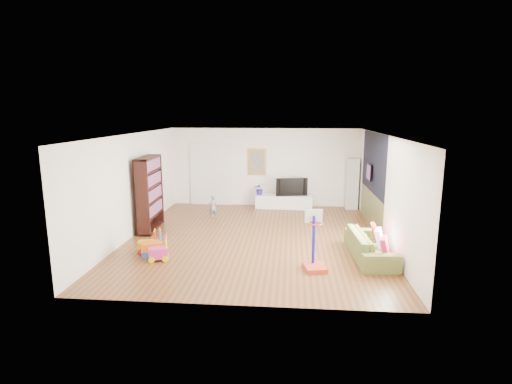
# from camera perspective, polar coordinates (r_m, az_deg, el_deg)

# --- Properties ---
(floor) EXTENTS (6.50, 7.50, 0.00)m
(floor) POSITION_cam_1_polar(r_m,az_deg,el_deg) (10.58, -0.19, -6.55)
(floor) COLOR brown
(floor) RESTS_ON ground
(ceiling) EXTENTS (6.50, 7.50, 0.00)m
(ceiling) POSITION_cam_1_polar(r_m,az_deg,el_deg) (10.07, -0.20, 8.22)
(ceiling) COLOR white
(ceiling) RESTS_ON ground
(wall_back) EXTENTS (6.50, 0.00, 2.70)m
(wall_back) POSITION_cam_1_polar(r_m,az_deg,el_deg) (13.93, 1.21, 3.53)
(wall_back) COLOR white
(wall_back) RESTS_ON ground
(wall_front) EXTENTS (6.50, 0.00, 2.70)m
(wall_front) POSITION_cam_1_polar(r_m,az_deg,el_deg) (6.62, -3.16, -5.42)
(wall_front) COLOR silver
(wall_front) RESTS_ON ground
(wall_left) EXTENTS (0.00, 7.50, 2.70)m
(wall_left) POSITION_cam_1_polar(r_m,az_deg,el_deg) (11.02, -17.28, 0.90)
(wall_left) COLOR silver
(wall_left) RESTS_ON ground
(wall_right) EXTENTS (0.00, 7.50, 2.70)m
(wall_right) POSITION_cam_1_polar(r_m,az_deg,el_deg) (10.46, 17.82, 0.33)
(wall_right) COLOR silver
(wall_right) RESTS_ON ground
(navy_accent) EXTENTS (0.01, 3.20, 1.70)m
(navy_accent) POSITION_cam_1_polar(r_m,az_deg,el_deg) (11.74, 16.43, 4.04)
(navy_accent) COLOR black
(navy_accent) RESTS_ON wall_right
(olive_wainscot) EXTENTS (0.01, 3.20, 1.00)m
(olive_wainscot) POSITION_cam_1_polar(r_m,az_deg,el_deg) (11.97, 16.06, -2.37)
(olive_wainscot) COLOR brown
(olive_wainscot) RESTS_ON wall_right
(doorway) EXTENTS (1.45, 0.06, 2.10)m
(doorway) POSITION_cam_1_polar(r_m,az_deg,el_deg) (14.19, -6.49, 2.38)
(doorway) COLOR white
(doorway) RESTS_ON ground
(painting_back) EXTENTS (0.62, 0.06, 0.92)m
(painting_back) POSITION_cam_1_polar(r_m,az_deg,el_deg) (13.88, 0.17, 4.34)
(painting_back) COLOR gold
(painting_back) RESTS_ON wall_back
(artwork_right) EXTENTS (0.04, 0.56, 0.46)m
(artwork_right) POSITION_cam_1_polar(r_m,az_deg,el_deg) (11.96, 15.85, 2.75)
(artwork_right) COLOR #7F3F8C
(artwork_right) RESTS_ON wall_right
(media_console) EXTENTS (1.94, 0.55, 0.45)m
(media_console) POSITION_cam_1_polar(r_m,az_deg,el_deg) (13.72, 4.00, -1.39)
(media_console) COLOR white
(media_console) RESTS_ON ground
(tall_cabinet) EXTENTS (0.41, 0.41, 1.72)m
(tall_cabinet) POSITION_cam_1_polar(r_m,az_deg,el_deg) (13.88, 13.56, 1.15)
(tall_cabinet) COLOR silver
(tall_cabinet) RESTS_ON ground
(bookshelf) EXTENTS (0.43, 1.42, 2.05)m
(bookshelf) POSITION_cam_1_polar(r_m,az_deg,el_deg) (11.46, -14.97, -0.22)
(bookshelf) COLOR black
(bookshelf) RESTS_ON ground
(sofa) EXTENTS (0.92, 2.06, 0.59)m
(sofa) POSITION_cam_1_polar(r_m,az_deg,el_deg) (9.45, 16.03, -7.35)
(sofa) COLOR #5E6B30
(sofa) RESTS_ON ground
(basketball_hoop) EXTENTS (0.53, 0.61, 1.27)m
(basketball_hoop) POSITION_cam_1_polar(r_m,az_deg,el_deg) (8.42, 8.49, -6.92)
(basketball_hoop) COLOR #BC3A22
(basketball_hoop) RESTS_ON ground
(ride_on_yellow) EXTENTS (0.47, 0.36, 0.56)m
(ride_on_yellow) POSITION_cam_1_polar(r_m,az_deg,el_deg) (9.73, -15.28, -6.87)
(ride_on_yellow) COLOR gold
(ride_on_yellow) RESTS_ON ground
(ride_on_orange) EXTENTS (0.54, 0.45, 0.62)m
(ride_on_orange) POSITION_cam_1_polar(r_m,az_deg,el_deg) (9.51, -14.68, -7.05)
(ride_on_orange) COLOR orange
(ride_on_orange) RESTS_ON ground
(ride_on_pink) EXTENTS (0.47, 0.36, 0.55)m
(ride_on_pink) POSITION_cam_1_polar(r_m,az_deg,el_deg) (9.19, -13.81, -7.90)
(ride_on_pink) COLOR #DE3592
(ride_on_pink) RESTS_ON ground
(child) EXTENTS (0.32, 0.28, 0.74)m
(child) POSITION_cam_1_polar(r_m,az_deg,el_deg) (12.41, -6.17, -2.13)
(child) COLOR slate
(child) RESTS_ON ground
(tv) EXTENTS (1.08, 0.36, 0.62)m
(tv) POSITION_cam_1_polar(r_m,az_deg,el_deg) (13.61, 5.04, 0.79)
(tv) COLOR black
(tv) RESTS_ON media_console
(vase_plant) EXTENTS (0.44, 0.40, 0.42)m
(vase_plant) POSITION_cam_1_polar(r_m,az_deg,el_deg) (13.70, 0.56, 0.48)
(vase_plant) COLOR #281E99
(vase_plant) RESTS_ON media_console
(pillow_left) EXTENTS (0.22, 0.42, 0.40)m
(pillow_left) POSITION_cam_1_polar(r_m,az_deg,el_deg) (8.92, 17.94, -7.45)
(pillow_left) COLOR #CF1C42
(pillow_left) RESTS_ON sofa
(pillow_center) EXTENTS (0.22, 0.43, 0.41)m
(pillow_center) POSITION_cam_1_polar(r_m,az_deg,el_deg) (9.46, 17.24, -6.31)
(pillow_center) COLOR white
(pillow_center) RESTS_ON sofa
(pillow_right) EXTENTS (0.11, 0.37, 0.37)m
(pillow_right) POSITION_cam_1_polar(r_m,az_deg,el_deg) (9.95, 16.59, -5.41)
(pillow_right) COLOR #A92320
(pillow_right) RESTS_ON sofa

